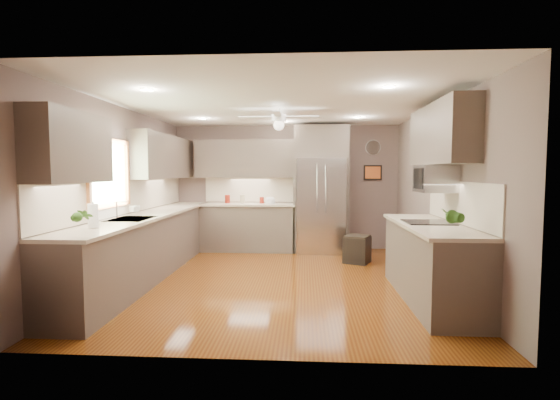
# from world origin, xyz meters

# --- Properties ---
(floor) EXTENTS (5.00, 5.00, 0.00)m
(floor) POSITION_xyz_m (0.00, 0.00, 0.00)
(floor) COLOR #55250B
(floor) RESTS_ON ground
(ceiling) EXTENTS (5.00, 5.00, 0.00)m
(ceiling) POSITION_xyz_m (0.00, 0.00, 2.50)
(ceiling) COLOR white
(ceiling) RESTS_ON ground
(wall_back) EXTENTS (4.50, 0.00, 4.50)m
(wall_back) POSITION_xyz_m (0.00, 2.50, 1.25)
(wall_back) COLOR #695650
(wall_back) RESTS_ON ground
(wall_front) EXTENTS (4.50, 0.00, 4.50)m
(wall_front) POSITION_xyz_m (0.00, -2.50, 1.25)
(wall_front) COLOR #695650
(wall_front) RESTS_ON ground
(wall_left) EXTENTS (0.00, 5.00, 5.00)m
(wall_left) POSITION_xyz_m (-2.25, 0.00, 1.25)
(wall_left) COLOR #695650
(wall_left) RESTS_ON ground
(wall_right) EXTENTS (0.00, 5.00, 5.00)m
(wall_right) POSITION_xyz_m (2.25, 0.00, 1.25)
(wall_right) COLOR #695650
(wall_right) RESTS_ON ground
(canister_a) EXTENTS (0.13, 0.13, 0.17)m
(canister_a) POSITION_xyz_m (-1.15, 2.23, 1.02)
(canister_a) COLOR maroon
(canister_a) RESTS_ON back_run
(canister_c) EXTENTS (0.13, 0.13, 0.16)m
(canister_c) POSITION_xyz_m (-0.84, 2.18, 1.03)
(canister_c) COLOR #B6AC89
(canister_c) RESTS_ON back_run
(canister_d) EXTENTS (0.10, 0.10, 0.13)m
(canister_d) POSITION_xyz_m (-0.46, 2.23, 1.00)
(canister_d) COLOR maroon
(canister_d) RESTS_ON back_run
(soap_bottle) EXTENTS (0.10, 0.10, 0.18)m
(soap_bottle) POSITION_xyz_m (-2.08, -0.03, 1.03)
(soap_bottle) COLOR white
(soap_bottle) RESTS_ON left_run
(potted_plant_left) EXTENTS (0.18, 0.13, 0.33)m
(potted_plant_left) POSITION_xyz_m (-1.96, -1.70, 1.11)
(potted_plant_left) COLOR #295317
(potted_plant_left) RESTS_ON left_run
(potted_plant_right) EXTENTS (0.22, 0.20, 0.33)m
(potted_plant_right) POSITION_xyz_m (1.92, -1.47, 1.10)
(potted_plant_right) COLOR #295317
(potted_plant_right) RESTS_ON right_run
(bowl) EXTENTS (0.26, 0.26, 0.05)m
(bowl) POSITION_xyz_m (-0.29, 2.16, 0.97)
(bowl) COLOR #B6AC89
(bowl) RESTS_ON back_run
(left_run) EXTENTS (0.65, 4.70, 1.45)m
(left_run) POSITION_xyz_m (-1.95, 0.15, 0.48)
(left_run) COLOR #4B3C36
(left_run) RESTS_ON ground
(back_run) EXTENTS (1.85, 0.65, 1.45)m
(back_run) POSITION_xyz_m (-0.72, 2.20, 0.48)
(back_run) COLOR #4B3C36
(back_run) RESTS_ON ground
(uppers) EXTENTS (4.50, 4.70, 0.95)m
(uppers) POSITION_xyz_m (-0.74, 0.71, 1.87)
(uppers) COLOR #4B3C36
(uppers) RESTS_ON wall_left
(window) EXTENTS (0.05, 1.12, 0.92)m
(window) POSITION_xyz_m (-2.22, -0.50, 1.55)
(window) COLOR #BFF2B2
(window) RESTS_ON wall_left
(sink) EXTENTS (0.50, 0.70, 0.32)m
(sink) POSITION_xyz_m (-1.93, -0.50, 0.91)
(sink) COLOR silver
(sink) RESTS_ON left_run
(refrigerator) EXTENTS (1.06, 0.75, 2.45)m
(refrigerator) POSITION_xyz_m (0.70, 2.16, 1.19)
(refrigerator) COLOR silver
(refrigerator) RESTS_ON ground
(right_run) EXTENTS (0.70, 2.20, 1.45)m
(right_run) POSITION_xyz_m (1.93, -0.80, 0.48)
(right_run) COLOR #4B3C36
(right_run) RESTS_ON ground
(microwave) EXTENTS (0.43, 0.55, 0.34)m
(microwave) POSITION_xyz_m (2.03, -0.55, 1.48)
(microwave) COLOR silver
(microwave) RESTS_ON wall_right
(ceiling_fan) EXTENTS (1.18, 1.18, 0.32)m
(ceiling_fan) POSITION_xyz_m (-0.00, 0.30, 2.33)
(ceiling_fan) COLOR white
(ceiling_fan) RESTS_ON ceiling
(recessed_lights) EXTENTS (2.84, 3.14, 0.01)m
(recessed_lights) POSITION_xyz_m (-0.04, 0.40, 2.49)
(recessed_lights) COLOR white
(recessed_lights) RESTS_ON ceiling
(wall_clock) EXTENTS (0.30, 0.03, 0.30)m
(wall_clock) POSITION_xyz_m (1.75, 2.48, 2.05)
(wall_clock) COLOR white
(wall_clock) RESTS_ON wall_back
(framed_print) EXTENTS (0.36, 0.03, 0.30)m
(framed_print) POSITION_xyz_m (1.75, 2.48, 1.55)
(framed_print) COLOR black
(framed_print) RESTS_ON wall_back
(stool) EXTENTS (0.53, 0.53, 0.47)m
(stool) POSITION_xyz_m (1.29, 1.20, 0.24)
(stool) COLOR black
(stool) RESTS_ON ground
(paper_towel) EXTENTS (0.11, 0.11, 0.28)m
(paper_towel) POSITION_xyz_m (-1.96, -1.42, 1.08)
(paper_towel) COLOR white
(paper_towel) RESTS_ON left_run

